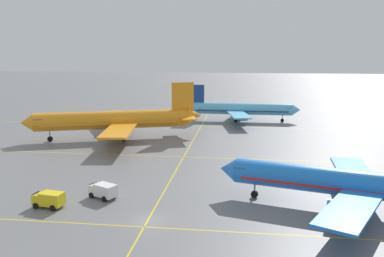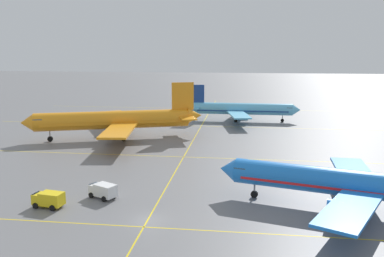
# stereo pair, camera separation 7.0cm
# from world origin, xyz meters

# --- Properties ---
(ground_plane) EXTENTS (600.00, 600.00, 0.00)m
(ground_plane) POSITION_xyz_m (0.00, 0.00, 0.00)
(ground_plane) COLOR slate
(airliner_front_gate) EXTENTS (34.23, 29.17, 10.79)m
(airliner_front_gate) POSITION_xyz_m (25.17, 6.31, 3.68)
(airliner_front_gate) COLOR blue
(airliner_front_gate) RESTS_ON ground
(airliner_second_row) EXTENTS (40.37, 34.53, 12.88)m
(airliner_second_row) POSITION_xyz_m (-18.00, 44.26, 4.40)
(airliner_second_row) COLOR orange
(airliner_second_row) RESTS_ON ground
(airliner_third_row) EXTENTS (33.17, 28.72, 10.35)m
(airliner_third_row) POSITION_xyz_m (10.45, 71.48, 3.53)
(airliner_third_row) COLOR #5BB7E5
(airliner_third_row) RESTS_ON ground
(taxiway_markings) EXTENTS (115.20, 141.35, 0.01)m
(taxiway_markings) POSITION_xyz_m (0.00, 46.19, 0.00)
(taxiway_markings) COLOR yellow
(taxiway_markings) RESTS_ON ground
(service_truck_red_van) EXTENTS (4.49, 3.55, 2.10)m
(service_truck_red_van) POSITION_xyz_m (-8.08, 6.67, 1.18)
(service_truck_red_van) COLOR white
(service_truck_red_van) RESTS_ON ground
(service_truck_catering) EXTENTS (4.36, 2.70, 2.10)m
(service_truck_catering) POSITION_xyz_m (-14.08, 2.41, 1.18)
(service_truck_catering) COLOR yellow
(service_truck_catering) RESTS_ON ground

